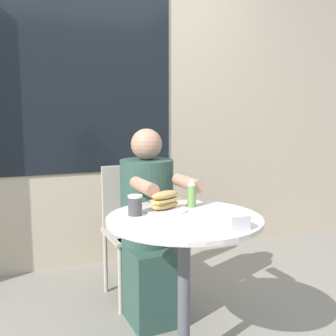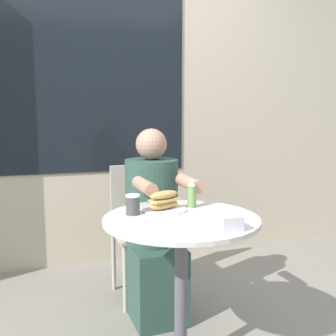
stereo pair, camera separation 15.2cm
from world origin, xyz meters
name	(u,v)px [view 1 (the left image)]	position (x,y,z in m)	size (l,w,h in m)	color
storefront_wall	(104,90)	(-0.01, 1.53, 1.40)	(8.00, 0.09, 2.80)	#B7A88E
cafe_table	(184,259)	(0.00, 0.00, 0.55)	(0.72, 0.72, 0.75)	beige
diner_chair	(131,218)	(0.01, 0.88, 0.52)	(0.39, 0.39, 0.87)	#ADA393
seated_diner	(149,237)	(0.02, 0.53, 0.50)	(0.33, 0.57, 1.13)	#2D4C42
sandwich_on_plate	(165,203)	(-0.04, 0.14, 0.79)	(0.22, 0.22, 0.10)	white
drink_cup	(135,205)	(-0.20, 0.11, 0.80)	(0.07, 0.07, 0.09)	#424247
napkin_box	(236,221)	(0.12, -0.24, 0.78)	(0.09, 0.09, 0.06)	silver
condiment_bottle	(192,193)	(0.11, 0.16, 0.82)	(0.04, 0.04, 0.14)	#66934C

